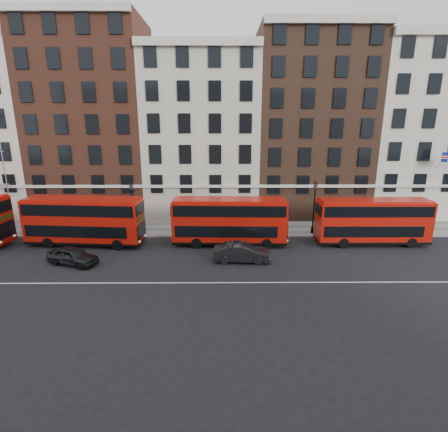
{
  "coord_description": "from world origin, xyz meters",
  "views": [
    {
      "loc": [
        2.26,
        -24.72,
        11.29
      ],
      "look_at": [
        2.47,
        5.0,
        3.0
      ],
      "focal_mm": 28.0,
      "sensor_mm": 36.0,
      "label": 1
    }
  ],
  "objects_px": {
    "bus_b": "(84,220)",
    "bus_c": "(229,220)",
    "bus_d": "(372,220)",
    "car_rear": "(73,256)",
    "traffic_light": "(424,212)",
    "car_front": "(242,252)"
  },
  "relations": [
    {
      "from": "bus_c",
      "to": "car_front",
      "type": "xyz_separation_m",
      "value": [
        0.95,
        -4.02,
        -1.57
      ]
    },
    {
      "from": "bus_b",
      "to": "bus_c",
      "type": "xyz_separation_m",
      "value": [
        13.27,
        -0.0,
        -0.05
      ]
    },
    {
      "from": "bus_b",
      "to": "bus_c",
      "type": "bearing_deg",
      "value": 4.98
    },
    {
      "from": "bus_b",
      "to": "bus_d",
      "type": "bearing_deg",
      "value": 4.98
    },
    {
      "from": "bus_b",
      "to": "car_rear",
      "type": "height_order",
      "value": "bus_b"
    },
    {
      "from": "bus_c",
      "to": "car_rear",
      "type": "height_order",
      "value": "bus_c"
    },
    {
      "from": "car_rear",
      "to": "car_front",
      "type": "xyz_separation_m",
      "value": [
        13.58,
        0.49,
        0.05
      ]
    },
    {
      "from": "car_rear",
      "to": "car_front",
      "type": "height_order",
      "value": "car_front"
    },
    {
      "from": "bus_c",
      "to": "bus_d",
      "type": "distance_m",
      "value": 13.16
    },
    {
      "from": "bus_b",
      "to": "bus_d",
      "type": "xyz_separation_m",
      "value": [
        26.42,
        -0.0,
        -0.1
      ]
    },
    {
      "from": "car_rear",
      "to": "traffic_light",
      "type": "xyz_separation_m",
      "value": [
        31.92,
        7.03,
        1.73
      ]
    },
    {
      "from": "bus_d",
      "to": "car_front",
      "type": "height_order",
      "value": "bus_d"
    },
    {
      "from": "bus_d",
      "to": "car_front",
      "type": "relative_size",
      "value": 2.19
    },
    {
      "from": "bus_b",
      "to": "traffic_light",
      "type": "bearing_deg",
      "value": 9.41
    },
    {
      "from": "car_front",
      "to": "traffic_light",
      "type": "height_order",
      "value": "traffic_light"
    },
    {
      "from": "bus_d",
      "to": "car_rear",
      "type": "relative_size",
      "value": 2.42
    },
    {
      "from": "car_rear",
      "to": "bus_d",
      "type": "bearing_deg",
      "value": -60.32
    },
    {
      "from": "bus_b",
      "to": "bus_d",
      "type": "distance_m",
      "value": 26.42
    },
    {
      "from": "car_rear",
      "to": "traffic_light",
      "type": "height_order",
      "value": "traffic_light"
    },
    {
      "from": "bus_b",
      "to": "bus_c",
      "type": "distance_m",
      "value": 13.27
    },
    {
      "from": "bus_d",
      "to": "car_front",
      "type": "xyz_separation_m",
      "value": [
        -12.21,
        -4.02,
        -1.52
      ]
    },
    {
      "from": "bus_b",
      "to": "bus_d",
      "type": "height_order",
      "value": "bus_b"
    }
  ]
}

